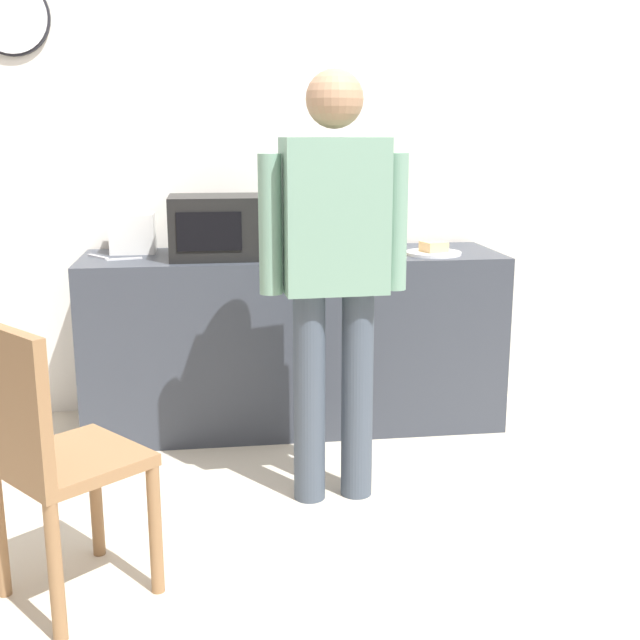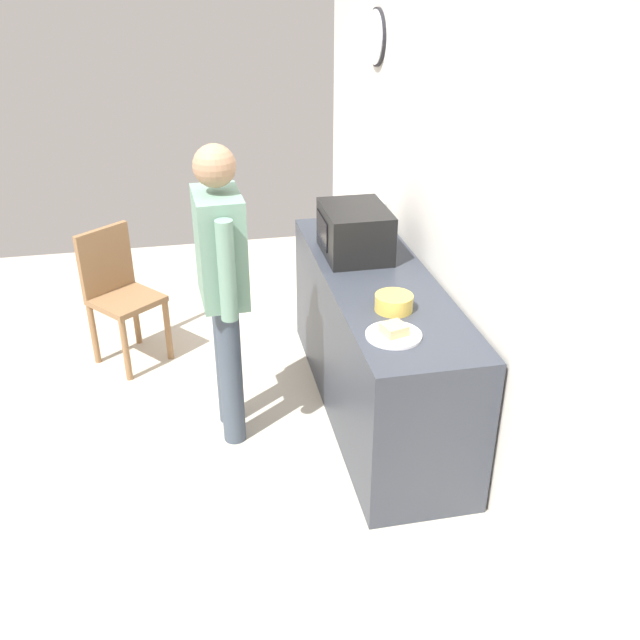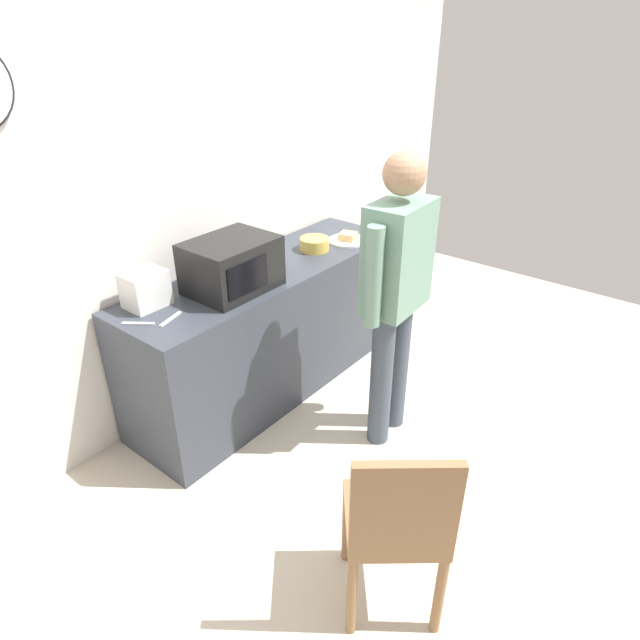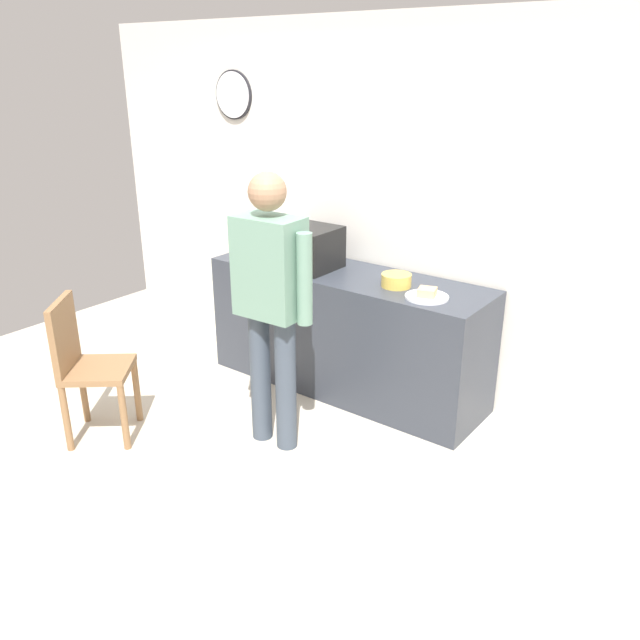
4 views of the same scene
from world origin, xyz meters
TOP-DOWN VIEW (x-y plane):
  - ground_plane at (0.00, 0.00)m, footprint 6.00×6.00m
  - back_wall at (-0.01, 1.60)m, footprint 5.40×0.13m
  - kitchen_counter at (0.02, 1.22)m, footprint 2.10×0.62m
  - microwave at (-0.34, 1.16)m, footprint 0.50×0.39m
  - sandwich_plate at (0.71, 1.10)m, footprint 0.28×0.28m
  - salad_bowl at (0.44, 1.18)m, footprint 0.20×0.20m
  - toaster at (-0.78, 1.38)m, footprint 0.22×0.18m
  - fork_utensil at (-0.94, 1.24)m, footprint 0.12×0.15m
  - spoon_utensil at (-0.81, 1.14)m, footprint 0.17×0.07m
  - person_standing at (0.09, 0.32)m, footprint 0.59×0.26m
  - wooden_chair at (-0.91, -0.33)m, footprint 0.56×0.56m

SIDE VIEW (x-z plane):
  - ground_plane at x=0.00m, z-range 0.00..0.00m
  - kitchen_counter at x=0.02m, z-range 0.00..0.90m
  - wooden_chair at x=-0.91m, z-range 0.05..0.99m
  - fork_utensil at x=-0.94m, z-range 0.90..0.90m
  - spoon_utensil at x=-0.81m, z-range 0.90..0.90m
  - sandwich_plate at x=0.71m, z-range 0.88..0.95m
  - salad_bowl at x=0.44m, z-range 0.90..0.98m
  - toaster at x=-0.78m, z-range 0.90..1.10m
  - person_standing at x=0.09m, z-range 0.15..1.87m
  - microwave at x=-0.34m, z-range 0.90..1.20m
  - back_wall at x=-0.01m, z-range 0.00..2.60m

